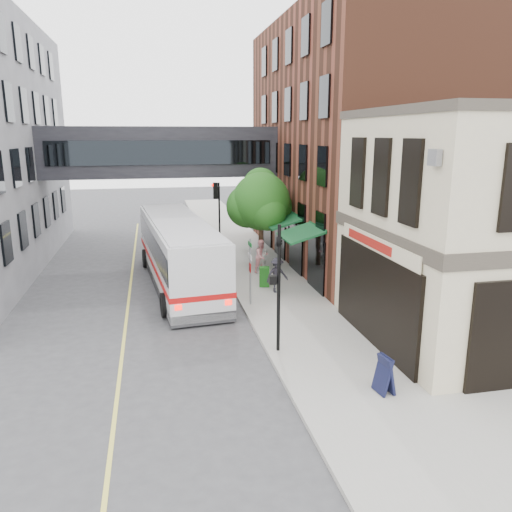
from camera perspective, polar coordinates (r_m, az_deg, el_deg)
name	(u,v)px	position (r m, az deg, el deg)	size (l,w,h in m)	color
ground	(281,382)	(16.17, 2.91, -14.16)	(120.00, 120.00, 0.00)	#38383A
sidewalk_main	(254,265)	(29.35, -0.23, -1.02)	(4.00, 60.00, 0.15)	gray
corner_building	(505,228)	(20.53, 26.56, 2.90)	(10.19, 8.12, 8.45)	beige
brick_building	(379,144)	(31.89, 13.90, 12.34)	(13.76, 18.00, 14.00)	#53291A
skyway_bridge	(161,152)	(31.82, -10.79, 11.62)	(14.00, 3.18, 3.00)	black
traffic_signal_near	(278,273)	(16.95, 2.53, -1.94)	(0.44, 0.22, 4.60)	black
traffic_signal_far	(217,204)	(31.34, -4.49, 5.98)	(0.53, 0.28, 4.50)	black
street_sign_pole	(250,266)	(21.93, -0.67, -1.12)	(0.08, 0.75, 3.00)	gray
street_tree	(260,202)	(27.89, 0.48, 6.24)	(3.80, 3.20, 5.60)	#382619
lane_marking	(129,294)	(25.00, -14.28, -4.27)	(0.12, 40.00, 0.01)	#D8CC4C
bus	(179,250)	(25.60, -8.83, 0.71)	(3.95, 12.51, 3.31)	silver
pedestrian_a	(262,257)	(27.41, 0.64, -0.08)	(0.62, 0.41, 1.71)	silver
pedestrian_b	(262,256)	(27.30, 0.66, -0.01)	(0.89, 0.69, 1.83)	pink
pedestrian_c	(277,275)	(23.90, 2.42, -2.18)	(1.11, 0.64, 1.71)	black
newspaper_box	(264,277)	(24.89, 0.97, -2.39)	(0.49, 0.44, 0.98)	#175A14
sandwich_board	(385,374)	(15.48, 14.47, -12.96)	(0.41, 0.64, 1.15)	black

